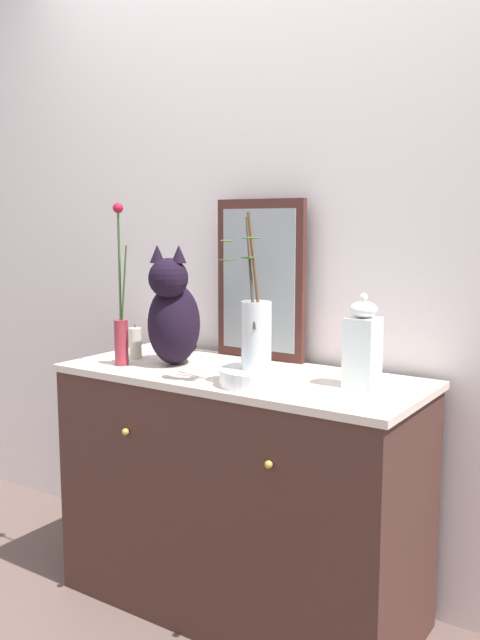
# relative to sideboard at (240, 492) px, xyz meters

# --- Properties ---
(ground_plane) EXTENTS (6.00, 6.00, 0.00)m
(ground_plane) POSITION_rel_sideboard_xyz_m (0.00, 0.00, -0.43)
(ground_plane) COLOR brown
(wall_back) EXTENTS (4.40, 0.08, 2.60)m
(wall_back) POSITION_rel_sideboard_xyz_m (0.00, 0.34, 0.87)
(wall_back) COLOR silver
(wall_back) RESTS_ON ground_plane
(sideboard) EXTENTS (1.27, 0.55, 0.85)m
(sideboard) POSITION_rel_sideboard_xyz_m (0.00, 0.00, 0.00)
(sideboard) COLOR #412621
(sideboard) RESTS_ON ground_plane
(mirror_leaning) EXTENTS (0.37, 0.03, 0.59)m
(mirror_leaning) POSITION_rel_sideboard_xyz_m (-0.07, 0.24, 0.72)
(mirror_leaning) COLOR #45211C
(mirror_leaning) RESTS_ON sideboard
(cat_sitting) EXTENTS (0.26, 0.40, 0.43)m
(cat_sitting) POSITION_rel_sideboard_xyz_m (-0.27, -0.02, 0.60)
(cat_sitting) COLOR black
(cat_sitting) RESTS_ON sideboard
(vase_slim_green) EXTENTS (0.06, 0.05, 0.57)m
(vase_slim_green) POSITION_rel_sideboard_xyz_m (-0.42, -0.13, 0.57)
(vase_slim_green) COLOR maroon
(vase_slim_green) RESTS_ON sideboard
(bowl_porcelain) EXTENTS (0.23, 0.23, 0.05)m
(bowl_porcelain) POSITION_rel_sideboard_xyz_m (0.14, -0.12, 0.45)
(bowl_porcelain) COLOR white
(bowl_porcelain) RESTS_ON sideboard
(vase_glass_clear) EXTENTS (0.15, 0.16, 0.48)m
(vase_glass_clear) POSITION_rel_sideboard_xyz_m (0.14, -0.12, 0.60)
(vase_glass_clear) COLOR silver
(vase_glass_clear) RESTS_ON bowl_porcelain
(jar_lidded_porcelain) EXTENTS (0.09, 0.09, 0.29)m
(jar_lidded_porcelain) POSITION_rel_sideboard_xyz_m (0.43, 0.04, 0.56)
(jar_lidded_porcelain) COLOR silver
(jar_lidded_porcelain) RESTS_ON sideboard
(candle_pillar) EXTENTS (0.05, 0.05, 0.13)m
(candle_pillar) POSITION_rel_sideboard_xyz_m (-0.46, -0.01, 0.48)
(candle_pillar) COLOR silver
(candle_pillar) RESTS_ON sideboard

